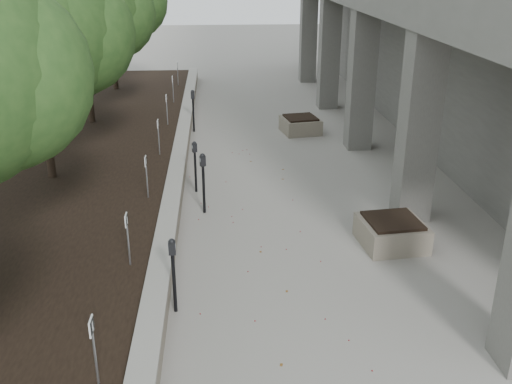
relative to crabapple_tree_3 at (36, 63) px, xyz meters
name	(u,v)px	position (x,y,z in m)	size (l,w,h in m)	color
retaining_wall	(179,165)	(2.97, 1.00, -2.87)	(0.39, 26.00, 0.50)	gray
planting_bed	(36,171)	(-0.70, 1.00, -2.92)	(7.00, 26.00, 0.40)	black
crabapple_tree_3	(36,63)	(0.00, 0.00, 0.00)	(4.60, 4.00, 5.44)	#274C1D
crabapple_tree_4	(83,35)	(0.00, 5.00, 0.00)	(4.60, 4.00, 5.44)	#274C1D
crabapple_tree_5	(110,19)	(0.00, 10.00, 0.00)	(4.60, 4.00, 5.44)	#274C1D
parking_sign_2	(95,352)	(2.45, -7.50, -2.24)	(0.04, 0.22, 0.96)	black
parking_sign_3	(128,240)	(2.45, -4.50, -2.24)	(0.04, 0.22, 0.96)	black
parking_sign_4	(147,177)	(2.45, -1.50, -2.24)	(0.04, 0.22, 0.96)	black
parking_sign_5	(159,137)	(2.45, 1.50, -2.24)	(0.04, 0.22, 0.96)	black
parking_sign_6	(167,110)	(2.45, 4.50, -2.24)	(0.04, 0.22, 0.96)	black
parking_sign_7	(173,89)	(2.45, 7.50, -2.24)	(0.04, 0.22, 0.96)	black
parking_sign_8	(178,74)	(2.45, 10.50, -2.24)	(0.04, 0.22, 0.96)	black
parking_meter_2	(174,276)	(3.26, -5.37, -2.46)	(0.13, 0.09, 1.31)	black
parking_meter_3	(204,183)	(3.68, -1.50, -2.42)	(0.14, 0.10, 1.40)	black
parking_meter_4	(195,167)	(3.46, -0.24, -2.48)	(0.13, 0.09, 1.29)	black
parking_meter_5	(193,111)	(3.25, 5.00, -2.43)	(0.14, 0.10, 1.38)	black
planter_front	(392,232)	(7.41, -3.32, -2.84)	(1.19, 1.19, 0.56)	gray
planter_back	(300,125)	(6.71, 4.66, -2.85)	(1.14, 1.14, 0.53)	gray
berry_scatter	(254,241)	(4.70, -3.00, -3.11)	(3.30, 14.10, 0.02)	maroon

